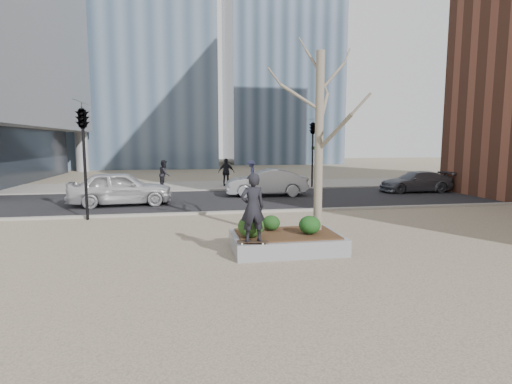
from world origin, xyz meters
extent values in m
plane|color=gray|center=(0.00, 0.00, 0.00)|extent=(120.00, 120.00, 0.00)
cube|color=black|center=(0.00, 10.00, 0.01)|extent=(60.00, 8.00, 0.02)
cube|color=gray|center=(0.00, 17.00, 0.01)|extent=(60.00, 6.00, 0.02)
cube|color=gray|center=(1.00, 0.00, 0.23)|extent=(3.00, 2.00, 0.45)
cube|color=#382314|center=(1.00, 0.00, 0.47)|extent=(2.70, 1.70, 0.04)
ellipsoid|color=black|center=(-0.05, -0.34, 0.79)|extent=(0.70, 0.70, 0.59)
ellipsoid|color=#113613|center=(0.66, 0.41, 0.71)|extent=(0.51, 0.51, 0.43)
ellipsoid|color=#133611|center=(1.60, -0.24, 0.74)|extent=(0.60, 0.60, 0.51)
imported|color=black|center=(-0.10, -0.88, 1.38)|extent=(0.67, 0.48, 1.71)
imported|color=silver|center=(-4.74, 9.02, 0.83)|extent=(4.88, 2.29, 1.62)
imported|color=gray|center=(2.69, 11.07, 0.76)|extent=(4.57, 1.80, 1.48)
imported|color=#565962|center=(11.82, 11.17, 0.64)|extent=(4.34, 1.92, 1.24)
imported|color=black|center=(-3.06, 15.86, 0.93)|extent=(0.81, 0.97, 1.81)
imported|color=#3E4470|center=(2.84, 17.02, 0.87)|extent=(0.86, 1.21, 1.69)
imported|color=black|center=(1.02, 16.38, 0.96)|extent=(1.18, 0.74, 1.87)
camera|label=1|loc=(-1.73, -10.53, 3.00)|focal=28.00mm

